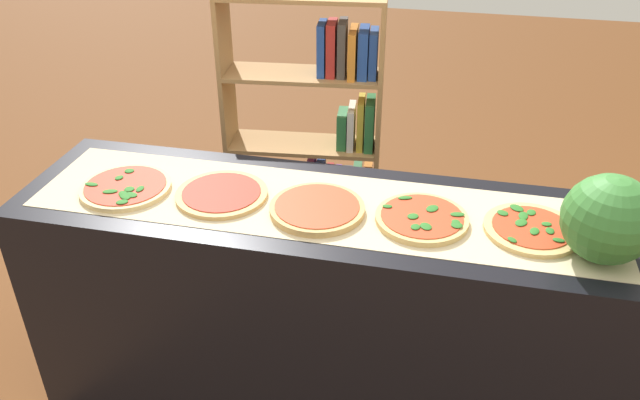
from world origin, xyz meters
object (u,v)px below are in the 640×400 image
Objects in this scene: pizza_plain_1 at (222,194)px; pizza_spinach_3 at (422,218)px; pizza_spinach_0 at (126,187)px; pizza_spinach_4 at (531,229)px; watermelon at (608,219)px; bookshelf at (324,153)px; pizza_plain_2 at (317,208)px.

pizza_plain_1 is 0.66m from pizza_spinach_3.
pizza_spinach_0 reaches higher than pizza_spinach_4.
pizza_spinach_3 is at bearing 1.29° from pizza_spinach_0.
watermelon reaches higher than pizza_spinach_4.
pizza_spinach_3 is 1.00× the size of pizza_spinach_4.
bookshelf is at bearing 136.33° from watermelon.
pizza_plain_2 is 0.33m from pizza_spinach_3.
bookshelf is (0.16, 0.88, -0.27)m from pizza_plain_1.
pizza_spinach_4 is at bearing 0.44° from pizza_plain_1.
bookshelf is (-1.01, 0.97, -0.39)m from watermelon.
pizza_spinach_0 is 1.18× the size of watermelon.
pizza_plain_2 is 1.05× the size of pizza_spinach_4.
pizza_plain_2 is (0.66, 0.01, 0.00)m from pizza_spinach_0.
watermelon is at bearing -3.97° from pizza_plain_2.
watermelon is at bearing -43.67° from bookshelf.
bookshelf reaches higher than pizza_plain_1.
bookshelf reaches higher than pizza_plain_2.
pizza_spinach_0 is 1.00× the size of pizza_plain_2.
watermelon is 1.45m from bookshelf.
pizza_spinach_3 is at bearing 171.65° from watermelon.
watermelon is at bearing -2.01° from pizza_spinach_0.
pizza_plain_1 is 1.18m from watermelon.
bookshelf is (-0.17, 0.91, -0.27)m from pizza_plain_2.
pizza_plain_2 is (0.33, -0.03, 0.00)m from pizza_plain_1.
pizza_spinach_3 is at bearing 2.84° from pizza_plain_2.
pizza_spinach_0 is 1.51m from watermelon.
bookshelf reaches higher than pizza_spinach_4.
pizza_plain_1 is 0.94m from bookshelf.
pizza_spinach_0 is 0.99× the size of pizza_plain_1.
pizza_plain_2 is 0.22× the size of bookshelf.
pizza_spinach_3 is 0.33m from pizza_spinach_4.
watermelon is at bearing -8.35° from pizza_spinach_3.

